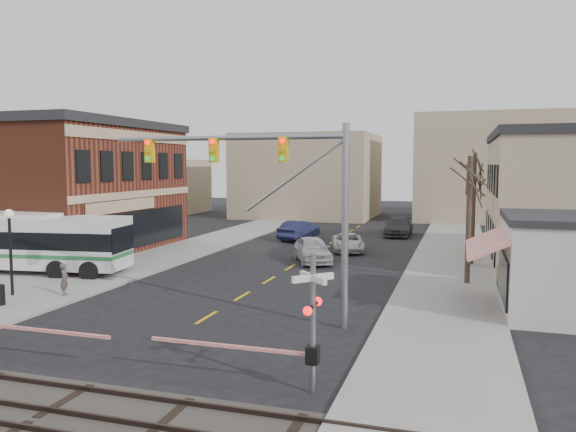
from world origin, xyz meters
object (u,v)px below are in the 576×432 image
(transit_bus, at_px, (18,241))
(pedestrian_near, at_px, (64,279))
(traffic_signal_mast, at_px, (277,181))
(car_b, at_px, (299,230))
(pedestrian_far, at_px, (86,263))
(street_lamp, at_px, (10,234))
(car_a, at_px, (312,249))
(car_c, at_px, (348,243))
(rr_crossing_east, at_px, (298,323))
(car_d, at_px, (399,227))

(transit_bus, distance_m, pedestrian_near, 8.01)
(transit_bus, distance_m, traffic_signal_mast, 19.01)
(car_b, relative_size, pedestrian_far, 3.17)
(street_lamp, xyz_separation_m, pedestrian_near, (2.43, 0.75, -2.22))
(car_a, bearing_deg, pedestrian_near, -149.35)
(car_c, distance_m, pedestrian_near, 20.97)
(traffic_signal_mast, bearing_deg, car_c, 92.58)
(rr_crossing_east, height_order, car_d, rr_crossing_east)
(rr_crossing_east, distance_m, car_a, 21.16)
(car_b, distance_m, pedestrian_far, 20.60)
(car_c, bearing_deg, traffic_signal_mast, -101.31)
(traffic_signal_mast, distance_m, pedestrian_near, 12.22)
(rr_crossing_east, relative_size, car_c, 1.18)
(car_c, height_order, pedestrian_far, pedestrian_far)
(transit_bus, xyz_separation_m, pedestrian_near, (6.68, -4.29, -1.02))
(street_lamp, relative_size, pedestrian_far, 2.67)
(rr_crossing_east, bearing_deg, traffic_signal_mast, 113.27)
(traffic_signal_mast, distance_m, car_d, 30.15)
(rr_crossing_east, bearing_deg, pedestrian_far, 143.90)
(traffic_signal_mast, bearing_deg, car_a, 98.94)
(street_lamp, distance_m, car_a, 18.04)
(transit_bus, height_order, traffic_signal_mast, traffic_signal_mast)
(car_c, relative_size, car_d, 0.84)
(transit_bus, xyz_separation_m, street_lamp, (4.25, -5.03, 1.21))
(car_a, relative_size, pedestrian_far, 3.18)
(street_lamp, distance_m, pedestrian_near, 3.38)
(car_c, bearing_deg, pedestrian_near, -133.29)
(pedestrian_near, bearing_deg, car_a, -57.90)
(pedestrian_near, bearing_deg, transit_bus, 33.81)
(pedestrian_near, bearing_deg, car_c, -52.92)
(car_a, relative_size, car_c, 1.05)
(traffic_signal_mast, distance_m, car_a, 15.09)
(transit_bus, xyz_separation_m, car_c, (16.98, 13.99, -1.25))
(street_lamp, xyz_separation_m, car_d, (15.31, 29.42, -2.30))
(traffic_signal_mast, relative_size, street_lamp, 2.43)
(car_c, bearing_deg, pedestrian_far, -144.42)
(transit_bus, relative_size, car_c, 2.84)
(transit_bus, height_order, car_b, transit_bus)
(transit_bus, bearing_deg, car_b, 58.62)
(street_lamp, distance_m, car_d, 33.25)
(traffic_signal_mast, height_order, pedestrian_near, traffic_signal_mast)
(street_lamp, distance_m, car_b, 25.44)
(rr_crossing_east, distance_m, pedestrian_far, 19.57)
(traffic_signal_mast, height_order, street_lamp, traffic_signal_mast)
(car_d, bearing_deg, rr_crossing_east, -88.96)
(car_d, bearing_deg, car_c, -104.58)
(traffic_signal_mast, relative_size, car_d, 1.81)
(street_lamp, height_order, car_b, street_lamp)
(pedestrian_far, bearing_deg, rr_crossing_east, -56.50)
(transit_bus, relative_size, traffic_signal_mast, 1.32)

